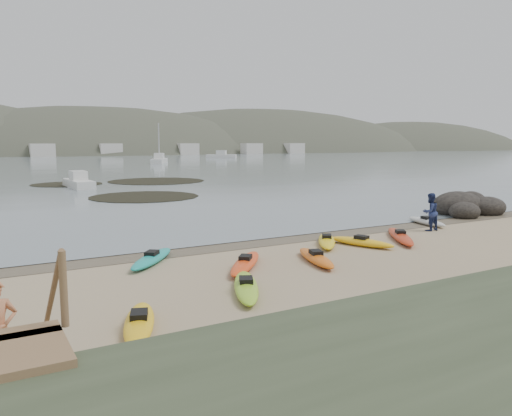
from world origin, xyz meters
TOP-DOWN VIEW (x-y plane):
  - ground at (0.00, 0.00)m, footprint 600.00×600.00m
  - wet_sand at (0.00, -0.30)m, footprint 60.00×60.00m
  - kayaks at (-1.09, -4.07)m, footprint 22.72×10.43m
  - person_east at (8.92, -2.17)m, footprint 0.95×0.74m
  - rock_cluster at (15.85, 0.93)m, footprint 5.20×3.81m
  - kelp_mats at (3.23, 30.83)m, footprint 18.72×25.19m
  - moored_boats at (6.44, 83.26)m, footprint 88.26×81.52m
  - far_hills at (39.38, 193.97)m, footprint 550.00×135.00m
  - far_town at (6.00, 145.00)m, footprint 199.00×5.00m

SIDE VIEW (x-z plane):
  - far_hills at x=39.38m, z-range -55.93..24.07m
  - ground at x=0.00m, z-range 0.00..0.00m
  - wet_sand at x=0.00m, z-range 0.00..0.00m
  - kelp_mats at x=3.23m, z-range 0.01..0.05m
  - kayaks at x=-1.09m, z-range 0.00..0.34m
  - rock_cluster at x=15.85m, z-range -0.63..1.09m
  - moored_boats at x=6.44m, z-range -0.06..1.19m
  - person_east at x=8.92m, z-range 0.00..1.92m
  - far_town at x=6.00m, z-range 0.00..4.00m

